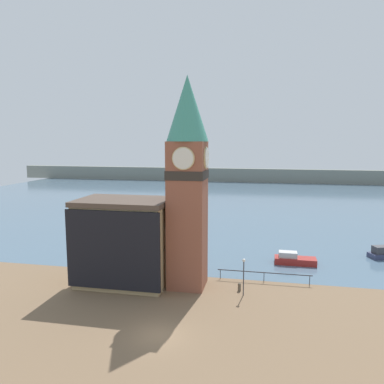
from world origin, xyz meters
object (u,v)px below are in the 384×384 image
at_px(boat_near, 294,259).
at_px(boat_far, 384,254).
at_px(mooring_bollard_near, 239,287).
at_px(pier_building, 124,241).
at_px(lamp_post, 244,270).
at_px(clock_tower, 187,177).

distance_m(boat_near, boat_far, 12.71).
bearing_deg(mooring_bollard_near, boat_far, 39.59).
bearing_deg(boat_far, boat_near, -176.98).
height_order(pier_building, lamp_post, pier_building).
xyz_separation_m(boat_far, mooring_bollard_near, (-17.76, -14.69, -0.12)).
bearing_deg(pier_building, boat_far, 26.44).
bearing_deg(mooring_bollard_near, lamp_post, -67.05).
bearing_deg(pier_building, boat_near, 28.94).
bearing_deg(mooring_bollard_near, boat_near, 58.65).
distance_m(clock_tower, boat_far, 29.45).
distance_m(pier_building, boat_near, 21.28).
distance_m(mooring_bollard_near, lamp_post, 2.51).
height_order(boat_near, boat_far, boat_far).
bearing_deg(lamp_post, boat_far, 42.39).
height_order(pier_building, boat_far, pier_building).
bearing_deg(lamp_post, clock_tower, 166.87).
relative_size(pier_building, lamp_post, 2.58).
height_order(boat_far, mooring_bollard_near, boat_far).
distance_m(boat_near, mooring_bollard_near, 11.54).
height_order(pier_building, boat_near, pier_building).
bearing_deg(lamp_post, boat_near, 63.18).
bearing_deg(lamp_post, mooring_bollard_near, 112.95).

